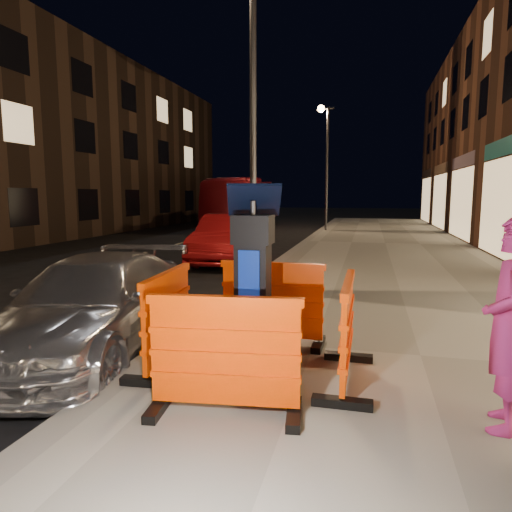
% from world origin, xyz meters
% --- Properties ---
extents(ground_plane, '(120.00, 120.00, 0.00)m').
position_xyz_m(ground_plane, '(0.00, 0.00, 0.00)').
color(ground_plane, black).
rests_on(ground_plane, ground).
extents(sidewalk, '(6.00, 60.00, 0.15)m').
position_xyz_m(sidewalk, '(3.00, 0.00, 0.07)').
color(sidewalk, gray).
rests_on(sidewalk, ground).
extents(kerb, '(0.30, 60.00, 0.15)m').
position_xyz_m(kerb, '(0.00, 0.00, 0.07)').
color(kerb, slate).
rests_on(kerb, ground).
extents(parking_kiosk, '(0.60, 0.60, 1.83)m').
position_xyz_m(parking_kiosk, '(1.25, -0.94, 1.06)').
color(parking_kiosk, black).
rests_on(parking_kiosk, sidewalk).
extents(barrier_front, '(1.36, 0.69, 1.02)m').
position_xyz_m(barrier_front, '(1.25, -1.89, 0.66)').
color(barrier_front, '#FF4100').
rests_on(barrier_front, sidewalk).
extents(barrier_back, '(1.32, 0.57, 1.02)m').
position_xyz_m(barrier_back, '(1.25, 0.01, 0.66)').
color(barrier_back, '#FF4100').
rests_on(barrier_back, sidewalk).
extents(barrier_kerbside, '(0.62, 1.34, 1.02)m').
position_xyz_m(barrier_kerbside, '(0.30, -0.94, 0.66)').
color(barrier_kerbside, '#FF4100').
rests_on(barrier_kerbside, sidewalk).
extents(barrier_bldgside, '(0.54, 1.31, 1.02)m').
position_xyz_m(barrier_bldgside, '(2.20, -0.94, 0.66)').
color(barrier_bldgside, '#FF4100').
rests_on(barrier_bldgside, sidewalk).
extents(car_silver, '(2.20, 4.27, 1.18)m').
position_xyz_m(car_silver, '(-1.00, -0.33, 0.00)').
color(car_silver, silver).
rests_on(car_silver, ground).
extents(car_red, '(1.86, 4.36, 1.40)m').
position_xyz_m(car_red, '(-1.60, 7.31, 0.00)').
color(car_red, maroon).
rests_on(car_red, ground).
extents(bus_doubledecker, '(3.04, 10.47, 2.88)m').
position_xyz_m(bus_doubledecker, '(-4.97, 21.21, 0.00)').
color(bus_doubledecker, maroon).
rests_on(bus_doubledecker, ground).
extents(man, '(0.52, 0.68, 1.68)m').
position_xyz_m(man, '(3.46, -1.55, 0.99)').
color(man, '#AC2675').
rests_on(man, sidewalk).
extents(street_lamp_mid, '(0.12, 0.12, 6.00)m').
position_xyz_m(street_lamp_mid, '(0.25, 3.00, 3.15)').
color(street_lamp_mid, '#3F3F44').
rests_on(street_lamp_mid, sidewalk).
extents(street_lamp_far, '(0.12, 0.12, 6.00)m').
position_xyz_m(street_lamp_far, '(0.25, 18.00, 3.15)').
color(street_lamp_far, '#3F3F44').
rests_on(street_lamp_far, sidewalk).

